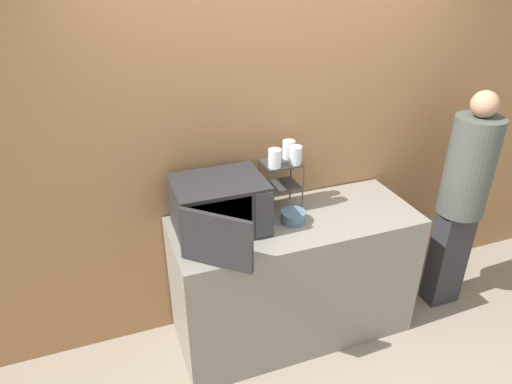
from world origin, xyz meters
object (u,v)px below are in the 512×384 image
object	(u,v)px
glass_front_right	(295,155)
person	(463,193)
microwave	(219,207)
dish_rack	(281,176)
glass_back_right	(289,149)
glass_front_left	(275,158)
bowl	(293,217)

from	to	relation	value
glass_front_right	person	distance (m)	1.29
person	microwave	bearing A→B (deg)	174.73
dish_rack	glass_back_right	distance (m)	0.18
glass_front_left	bowl	distance (m)	0.40
microwave	dish_rack	distance (m)	0.48
glass_front_right	microwave	bearing A→B (deg)	-171.64
microwave	bowl	world-z (taller)	microwave
microwave	dish_rack	size ratio (longest dim) A/B	2.15
glass_front_left	person	world-z (taller)	person
glass_back_right	person	world-z (taller)	person
glass_back_right	microwave	bearing A→B (deg)	-161.32
microwave	dish_rack	world-z (taller)	dish_rack
glass_back_right	person	distance (m)	1.32
glass_back_right	dish_rack	bearing A→B (deg)	-146.14
glass_back_right	person	bearing A→B (deg)	-15.62
person	glass_front_left	bearing A→B (deg)	169.96
dish_rack	glass_front_left	xyz separation A→B (m)	(-0.07, -0.05, 0.16)
dish_rack	glass_front_left	world-z (taller)	glass_front_left
dish_rack	person	distance (m)	1.34
microwave	glass_front_left	distance (m)	0.46
glass_back_right	glass_front_right	bearing A→B (deg)	-89.28
glass_front_right	glass_front_left	bearing A→B (deg)	179.56
microwave	glass_back_right	bearing A→B (deg)	18.68
glass_front_right	bowl	world-z (taller)	glass_front_right
dish_rack	bowl	size ratio (longest dim) A/B	2.10
glass_back_right	bowl	distance (m)	0.44
dish_rack	microwave	bearing A→B (deg)	-164.07
person	glass_front_right	bearing A→B (deg)	168.87
microwave	glass_front_left	bearing A→B (deg)	11.46
dish_rack	glass_back_right	bearing A→B (deg)	33.86
glass_front_left	person	bearing A→B (deg)	-10.04
glass_back_right	person	xyz separation A→B (m)	(1.22, -0.34, -0.38)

